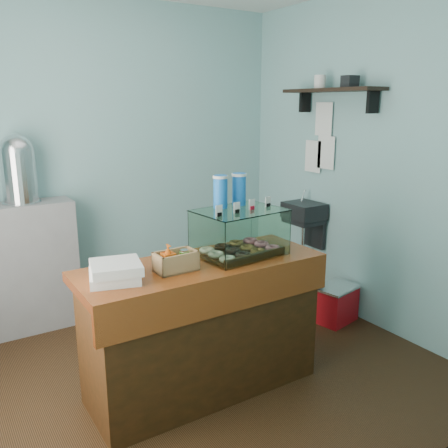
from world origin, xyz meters
TOP-DOWN VIEW (x-y plane):
  - ground at (0.00, 0.00)m, footprint 3.50×3.50m
  - room_shell at (0.03, 0.01)m, footprint 3.54×3.04m
  - counter at (0.00, -0.25)m, footprint 1.60×0.60m
  - back_shelf at (-0.90, 1.32)m, footprint 1.00×0.32m
  - display_case at (0.30, -0.21)m, footprint 0.60×0.46m
  - condiment_crate at (-0.22, -0.30)m, footprint 0.25×0.16m
  - pastry_boxes at (-0.58, -0.27)m, footprint 0.35×0.35m
  - coffee_urn at (-0.78, 1.34)m, footprint 0.30×0.30m
  - red_cooler at (1.51, 0.01)m, footprint 0.42×0.35m

SIDE VIEW (x-z plane):
  - ground at x=0.00m, z-range 0.00..0.00m
  - red_cooler at x=1.51m, z-range 0.00..0.33m
  - counter at x=0.00m, z-range 0.01..0.91m
  - back_shelf at x=-0.90m, z-range 0.00..1.10m
  - pastry_boxes at x=-0.58m, z-range 0.90..1.01m
  - condiment_crate at x=-0.22m, z-range 0.88..1.05m
  - display_case at x=0.30m, z-range 0.81..1.34m
  - coffee_urn at x=-0.78m, z-range 1.11..1.67m
  - room_shell at x=0.03m, z-range 0.30..3.12m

